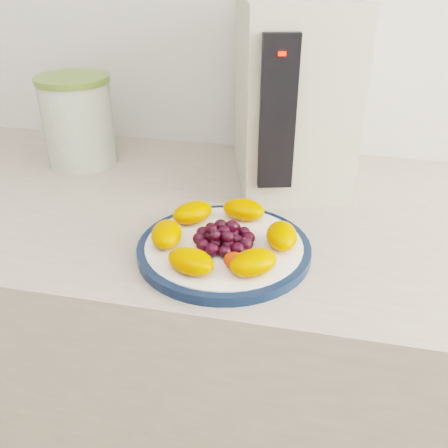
# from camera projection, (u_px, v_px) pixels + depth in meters

# --- Properties ---
(counter) EXTENTS (3.50, 0.60, 0.90)m
(counter) POSITION_uv_depth(u_px,v_px,m) (216.00, 386.00, 1.10)
(counter) COLOR #B4A596
(counter) RESTS_ON floor
(cabinet_face) EXTENTS (3.48, 0.58, 0.84)m
(cabinet_face) POSITION_uv_depth(u_px,v_px,m) (216.00, 396.00, 1.11)
(cabinet_face) COLOR #786447
(cabinet_face) RESTS_ON floor
(plate_rim) EXTENTS (0.26, 0.26, 0.01)m
(plate_rim) POSITION_uv_depth(u_px,v_px,m) (224.00, 249.00, 0.73)
(plate_rim) COLOR #0F203D
(plate_rim) RESTS_ON counter
(plate_face) EXTENTS (0.23, 0.23, 0.02)m
(plate_face) POSITION_uv_depth(u_px,v_px,m) (224.00, 249.00, 0.73)
(plate_face) COLOR white
(plate_face) RESTS_ON counter
(canister) EXTENTS (0.15, 0.15, 0.17)m
(canister) POSITION_uv_depth(u_px,v_px,m) (78.00, 124.00, 1.01)
(canister) COLOR #3F5815
(canister) RESTS_ON counter
(canister_lid) EXTENTS (0.16, 0.16, 0.01)m
(canister_lid) POSITION_uv_depth(u_px,v_px,m) (72.00, 79.00, 0.96)
(canister_lid) COLOR olive
(canister_lid) RESTS_ON canister
(appliance_body) EXTENTS (0.25, 0.30, 0.33)m
(appliance_body) POSITION_uv_depth(u_px,v_px,m) (292.00, 95.00, 0.90)
(appliance_body) COLOR beige
(appliance_body) RESTS_ON counter
(appliance_panel) EXTENTS (0.06, 0.03, 0.24)m
(appliance_panel) POSITION_uv_depth(u_px,v_px,m) (278.00, 115.00, 0.78)
(appliance_panel) COLOR black
(appliance_panel) RESTS_ON appliance_body
(appliance_led) EXTENTS (0.01, 0.01, 0.01)m
(appliance_led) POSITION_uv_depth(u_px,v_px,m) (282.00, 54.00, 0.72)
(appliance_led) COLOR #FF0C05
(appliance_led) RESTS_ON appliance_panel
(fruit_plate) EXTENTS (0.22, 0.22, 0.03)m
(fruit_plate) POSITION_uv_depth(u_px,v_px,m) (223.00, 236.00, 0.72)
(fruit_plate) COLOR #FF6700
(fruit_plate) RESTS_ON plate_face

